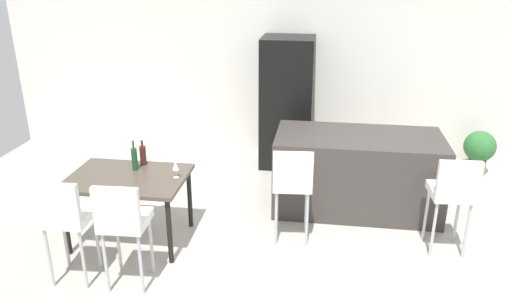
{
  "coord_description": "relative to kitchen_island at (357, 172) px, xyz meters",
  "views": [
    {
      "loc": [
        -0.13,
        -4.3,
        2.8
      ],
      "look_at": [
        -0.85,
        0.59,
        0.85
      ],
      "focal_mm": 34.41,
      "sensor_mm": 36.0,
      "label": 1
    }
  ],
  "objects": [
    {
      "name": "back_wall",
      "position": [
        -0.27,
        1.72,
        0.99
      ],
      "size": [
        10.0,
        0.12,
        2.9
      ],
      "primitive_type": "cube",
      "color": "silver",
      "rests_on": "ground_plane"
    },
    {
      "name": "refrigerator",
      "position": [
        -0.95,
        1.28,
        0.46
      ],
      "size": [
        0.72,
        0.68,
        1.84
      ],
      "primitive_type": "cube",
      "color": "black",
      "rests_on": "ground_plane"
    },
    {
      "name": "kitchen_island",
      "position": [
        0.0,
        0.0,
        0.0
      ],
      "size": [
        1.92,
        0.95,
        0.92
      ],
      "primitive_type": "cube",
      "color": "#383330",
      "rests_on": "ground_plane"
    },
    {
      "name": "dining_chair_near",
      "position": [
        -2.65,
        -1.88,
        0.24
      ],
      "size": [
        0.42,
        0.42,
        1.05
      ],
      "color": "white",
      "rests_on": "ground_plane"
    },
    {
      "name": "ground_plane",
      "position": [
        -0.27,
        -1.13,
        -0.46
      ],
      "size": [
        10.0,
        10.0,
        0.0
      ],
      "primitive_type": "plane",
      "color": "#ADA89E"
    },
    {
      "name": "bar_chair_middle",
      "position": [
        0.88,
        -0.86,
        0.24
      ],
      "size": [
        0.42,
        0.42,
        1.05
      ],
      "color": "white",
      "rests_on": "ground_plane"
    },
    {
      "name": "bar_chair_left",
      "position": [
        -0.7,
        -0.86,
        0.24
      ],
      "size": [
        0.43,
        0.43,
        1.05
      ],
      "color": "white",
      "rests_on": "ground_plane"
    },
    {
      "name": "wine_glass_left",
      "position": [
        -1.88,
        -1.04,
        0.4
      ],
      "size": [
        0.07,
        0.07,
        0.17
      ],
      "color": "silver",
      "rests_on": "dining_table"
    },
    {
      "name": "dining_chair_far",
      "position": [
        -2.11,
        -1.88,
        0.24
      ],
      "size": [
        0.42,
        0.42,
        1.05
      ],
      "color": "white",
      "rests_on": "ground_plane"
    },
    {
      "name": "dining_table",
      "position": [
        -2.38,
        -1.09,
        0.21
      ],
      "size": [
        1.2,
        0.85,
        0.74
      ],
      "color": "#4C4238",
      "rests_on": "ground_plane"
    },
    {
      "name": "wine_bottle_inner",
      "position": [
        -2.36,
        -0.92,
        0.41
      ],
      "size": [
        0.06,
        0.06,
        0.33
      ],
      "color": "#194723",
      "rests_on": "dining_table"
    },
    {
      "name": "potted_plant",
      "position": [
        1.73,
        1.27,
        -0.09
      ],
      "size": [
        0.43,
        0.43,
        0.63
      ],
      "color": "#996B4C",
      "rests_on": "ground_plane"
    },
    {
      "name": "wine_bottle_middle",
      "position": [
        -2.32,
        -0.77,
        0.39
      ],
      "size": [
        0.07,
        0.07,
        0.28
      ],
      "color": "#471E19",
      "rests_on": "dining_table"
    }
  ]
}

